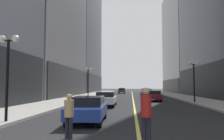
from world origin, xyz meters
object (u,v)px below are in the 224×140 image
(pedestrian_in_red_jacket, at_px, (146,111))
(street_lamp_left_near, at_px, (8,58))
(street_lamp_left_far, at_px, (88,76))
(street_lamp_right_mid, at_px, (194,73))
(pedestrian_in_tan_trench, at_px, (69,113))
(car_white, at_px, (106,98))
(car_black, at_px, (147,93))
(car_silver, at_px, (145,91))
(car_blue, at_px, (88,108))
(car_maroon, at_px, (153,95))
(car_green, at_px, (122,90))

(pedestrian_in_red_jacket, xyz_separation_m, street_lamp_left_near, (-6.59, 3.28, 2.18))
(street_lamp_left_far, distance_m, street_lamp_right_mid, 14.68)
(pedestrian_in_tan_trench, bearing_deg, car_white, 90.47)
(car_black, height_order, car_silver, same)
(car_black, distance_m, pedestrian_in_red_jacket, 30.98)
(pedestrian_in_red_jacket, distance_m, pedestrian_in_tan_trench, 2.78)
(car_silver, xyz_separation_m, pedestrian_in_tan_trench, (-5.24, -39.27, 0.20))
(car_blue, bearing_deg, pedestrian_in_tan_trench, -90.01)
(car_silver, bearing_deg, street_lamp_right_mid, -80.96)
(car_maroon, relative_size, car_black, 0.89)
(car_maroon, xyz_separation_m, street_lamp_right_mid, (4.00, -3.61, 2.54))
(car_white, xyz_separation_m, street_lamp_left_near, (-3.79, -10.11, 2.54))
(car_black, height_order, car_green, same)
(street_lamp_left_near, distance_m, street_lamp_left_far, 20.83)
(car_green, height_order, street_lamp_right_mid, street_lamp_right_mid)
(car_black, xyz_separation_m, pedestrian_in_red_jacket, (-2.19, -30.90, 0.36))
(pedestrian_in_tan_trench, distance_m, street_lamp_left_far, 23.90)
(car_black, distance_m, car_green, 18.15)
(car_black, distance_m, car_silver, 9.01)
(car_silver, bearing_deg, pedestrian_in_red_jacket, -93.65)
(car_black, relative_size, street_lamp_right_mid, 1.08)
(car_maroon, distance_m, pedestrian_in_tan_trench, 20.49)
(car_blue, relative_size, car_white, 0.92)
(car_white, xyz_separation_m, car_silver, (5.35, 26.52, 0.00))
(street_lamp_left_far, bearing_deg, car_blue, -78.91)
(street_lamp_left_near, bearing_deg, car_blue, 13.80)
(car_blue, xyz_separation_m, car_white, (-0.10, 9.16, 0.00))
(street_lamp_left_near, bearing_deg, street_lamp_left_far, 90.00)
(car_maroon, relative_size, street_lamp_left_near, 0.95)
(car_white, bearing_deg, car_maroon, 54.94)
(car_silver, xyz_separation_m, street_lamp_left_far, (-9.14, -15.80, 2.54))
(car_black, bearing_deg, street_lamp_left_far, -142.29)
(car_blue, distance_m, car_black, 27.11)
(pedestrian_in_red_jacket, distance_m, street_lamp_left_far, 25.09)
(pedestrian_in_red_jacket, bearing_deg, street_lamp_right_mid, 69.85)
(car_black, bearing_deg, street_lamp_right_mid, -74.00)
(car_black, xyz_separation_m, car_silver, (0.35, 9.01, -0.00))
(street_lamp_left_far, bearing_deg, car_maroon, -22.13)
(car_white, xyz_separation_m, street_lamp_left_far, (-3.79, 10.72, 2.54))
(car_white, distance_m, car_black, 18.21)
(car_blue, distance_m, street_lamp_left_near, 4.75)
(pedestrian_in_red_jacket, height_order, street_lamp_left_near, street_lamp_left_near)
(car_silver, bearing_deg, car_maroon, -91.01)
(car_blue, distance_m, car_silver, 36.06)
(car_black, xyz_separation_m, street_lamp_left_near, (-8.79, -27.62, 2.54))
(car_maroon, xyz_separation_m, pedestrian_in_tan_trench, (-4.90, -19.89, 0.21))
(car_silver, relative_size, pedestrian_in_red_jacket, 2.35)
(street_lamp_right_mid, bearing_deg, street_lamp_left_near, -133.19)
(street_lamp_left_near, bearing_deg, car_white, 69.45)
(car_maroon, height_order, car_black, same)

